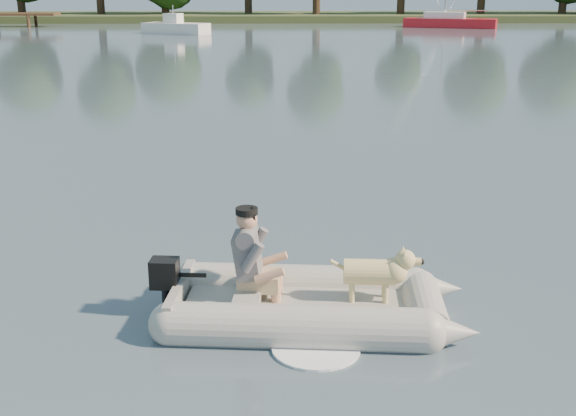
{
  "coord_description": "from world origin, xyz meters",
  "views": [
    {
      "loc": [
        -0.11,
        -6.47,
        3.3
      ],
      "look_at": [
        0.05,
        1.68,
        0.75
      ],
      "focal_mm": 45.0,
      "sensor_mm": 36.0,
      "label": 1
    }
  ],
  "objects_px": {
    "man": "(249,252)",
    "motorboat": "(176,20)",
    "dog": "(369,276)",
    "dinghy": "(311,271)",
    "sailboat": "(449,22)"
  },
  "relations": [
    {
      "from": "motorboat",
      "to": "sailboat",
      "type": "height_order",
      "value": "sailboat"
    },
    {
      "from": "man",
      "to": "motorboat",
      "type": "xyz_separation_m",
      "value": [
        -6.33,
        43.22,
        0.19
      ]
    },
    {
      "from": "motorboat",
      "to": "dog",
      "type": "bearing_deg",
      "value": -55.36
    },
    {
      "from": "dog",
      "to": "dinghy",
      "type": "bearing_deg",
      "value": -175.43
    },
    {
      "from": "dinghy",
      "to": "motorboat",
      "type": "bearing_deg",
      "value": 103.78
    },
    {
      "from": "motorboat",
      "to": "dinghy",
      "type": "bearing_deg",
      "value": -56.12
    },
    {
      "from": "man",
      "to": "dog",
      "type": "height_order",
      "value": "man"
    },
    {
      "from": "man",
      "to": "motorboat",
      "type": "height_order",
      "value": "motorboat"
    },
    {
      "from": "dinghy",
      "to": "sailboat",
      "type": "distance_m",
      "value": 51.63
    },
    {
      "from": "dinghy",
      "to": "man",
      "type": "xyz_separation_m",
      "value": [
        -0.62,
        0.1,
        0.17
      ]
    },
    {
      "from": "dog",
      "to": "motorboat",
      "type": "height_order",
      "value": "motorboat"
    },
    {
      "from": "dinghy",
      "to": "dog",
      "type": "relative_size",
      "value": 4.93
    },
    {
      "from": "dinghy",
      "to": "dog",
      "type": "distance_m",
      "value": 0.59
    },
    {
      "from": "motorboat",
      "to": "sailboat",
      "type": "xyz_separation_m",
      "value": [
        20.03,
        6.64,
        -0.48
      ]
    },
    {
      "from": "dinghy",
      "to": "sailboat",
      "type": "relative_size",
      "value": 0.44
    }
  ]
}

